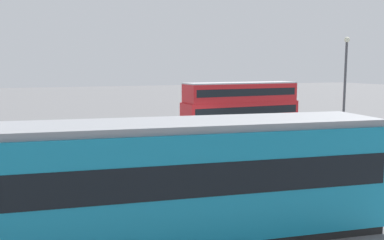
# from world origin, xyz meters

# --- Properties ---
(ground_plane) EXTENTS (160.00, 160.00, 0.00)m
(ground_plane) POSITION_xyz_m (0.00, 0.00, 0.00)
(ground_plane) COLOR slate
(double_decker_bus) EXTENTS (10.20, 3.08, 3.68)m
(double_decker_bus) POSITION_xyz_m (-4.33, -3.61, 1.89)
(double_decker_bus) COLOR red
(double_decker_bus) RESTS_ON ground
(tram_yellow) EXTENTS (15.19, 4.30, 3.45)m
(tram_yellow) POSITION_xyz_m (9.48, 16.31, 1.79)
(tram_yellow) COLOR teal
(tram_yellow) RESTS_ON ground
(pedestrian_near_railing) EXTENTS (0.45, 0.45, 1.78)m
(pedestrian_near_railing) POSITION_xyz_m (5.38, 3.27, 1.03)
(pedestrian_near_railing) COLOR black
(pedestrian_near_railing) RESTS_ON ground
(pedestrian_crossing) EXTENTS (0.36, 0.34, 1.81)m
(pedestrian_crossing) POSITION_xyz_m (0.65, 8.40, 1.05)
(pedestrian_crossing) COLOR #33384C
(pedestrian_crossing) RESTS_ON ground
(pedestrian_railing) EXTENTS (6.50, 0.42, 1.08)m
(pedestrian_railing) POSITION_xyz_m (1.69, 6.83, 0.73)
(pedestrian_railing) COLOR gray
(pedestrian_railing) RESTS_ON ground
(info_sign) EXTENTS (1.20, 0.15, 2.29)m
(info_sign) POSITION_xyz_m (5.64, 7.35, 1.60)
(info_sign) COLOR slate
(info_sign) RESTS_ON ground
(street_lamp) EXTENTS (0.36, 0.36, 6.89)m
(street_lamp) POSITION_xyz_m (-7.30, 5.37, 4.03)
(street_lamp) COLOR #4C4C51
(street_lamp) RESTS_ON ground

